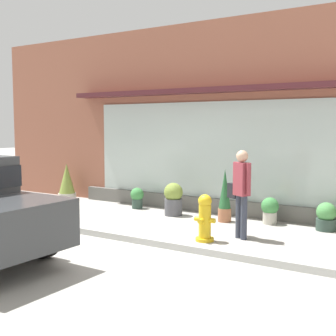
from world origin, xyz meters
name	(u,v)px	position (x,y,z in m)	size (l,w,h in m)	color
ground_plane	(133,238)	(0.00, 0.00, 0.00)	(60.00, 60.00, 0.00)	#9E9B93
curb_strip	(127,237)	(0.00, -0.20, 0.06)	(14.00, 0.24, 0.12)	#B2B2AD
storefront	(211,120)	(0.01, 3.18, 2.24)	(14.00, 0.81, 4.57)	#935642
fire_hydrant	(205,218)	(1.24, 0.52, 0.43)	(0.41, 0.37, 0.86)	gold
pedestrian_with_handbag	(241,188)	(1.71, 1.04, 0.95)	(0.57, 0.40, 1.65)	#333847
potted_plant_by_entrance	(67,182)	(-4.23, 2.54, 0.49)	(0.50, 0.50, 1.02)	#B7B2A3
potted_plant_window_left	(326,217)	(2.91, 2.55, 0.28)	(0.39, 0.39, 0.57)	#33473D
potted_plant_window_center	(225,197)	(0.84, 2.22, 0.55)	(0.29, 0.29, 1.16)	#9E6042
potted_plant_doorstep	(173,199)	(-0.47, 2.21, 0.40)	(0.44, 0.44, 0.77)	#4C4C51
potted_plant_corner_tall	(270,210)	(1.76, 2.53, 0.31)	(0.37, 0.37, 0.57)	#B7B2A3
potted_plant_near_hydrant	(137,197)	(-1.71, 2.48, 0.29)	(0.34, 0.34, 0.53)	#33473D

